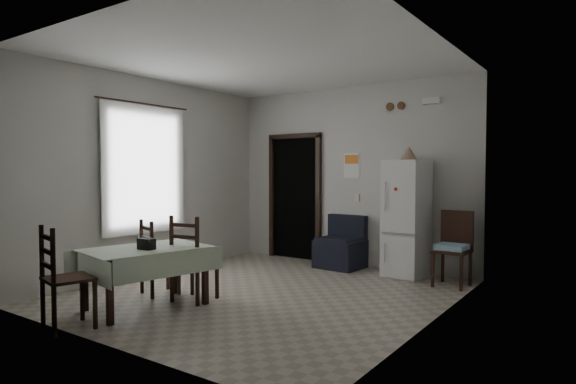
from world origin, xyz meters
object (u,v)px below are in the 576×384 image
(dining_chair_near_head, at_px, (68,277))
(fridge, at_px, (406,218))
(navy_seat, at_px, (340,242))
(corner_chair, at_px, (452,249))
(dining_chair_far_left, at_px, (160,257))
(dining_table, at_px, (146,278))
(dining_chair_far_right, at_px, (195,258))

(dining_chair_near_head, bearing_deg, fridge, -100.17)
(navy_seat, xyz_separation_m, corner_chair, (1.81, -0.26, 0.09))
(dining_chair_far_left, bearing_deg, fridge, -110.01)
(navy_seat, relative_size, dining_chair_near_head, 0.82)
(fridge, distance_m, dining_chair_near_head, 4.51)
(dining_chair_far_left, relative_size, dining_chair_near_head, 0.92)
(dining_table, bearing_deg, dining_chair_far_right, 79.27)
(fridge, relative_size, corner_chair, 1.69)
(navy_seat, bearing_deg, dining_chair_far_right, -95.87)
(dining_table, distance_m, dining_chair_far_right, 0.59)
(fridge, height_order, dining_chair_far_left, fridge)
(fridge, xyz_separation_m, dining_chair_far_left, (-2.13, -2.72, -0.38))
(dining_chair_near_head, bearing_deg, corner_chair, -109.80)
(dining_chair_far_left, bearing_deg, dining_chair_far_right, -158.19)
(fridge, bearing_deg, dining_chair_far_left, -120.33)
(navy_seat, relative_size, dining_chair_far_left, 0.89)
(navy_seat, distance_m, dining_chair_near_head, 4.18)
(fridge, relative_size, dining_chair_near_head, 1.68)
(fridge, xyz_separation_m, dining_chair_near_head, (-1.82, -4.11, -0.34))
(dining_chair_far_right, height_order, dining_chair_near_head, dining_chair_far_right)
(navy_seat, height_order, dining_chair_far_left, dining_chair_far_left)
(fridge, height_order, dining_chair_near_head, fridge)
(fridge, xyz_separation_m, dining_chair_far_right, (-1.57, -2.69, -0.34))
(corner_chair, height_order, dining_table, corner_chair)
(dining_chair_far_left, bearing_deg, dining_chair_near_head, 120.75)
(dining_chair_far_left, relative_size, dining_chair_far_right, 0.92)
(navy_seat, height_order, corner_chair, corner_chair)
(fridge, xyz_separation_m, dining_table, (-1.79, -3.21, -0.51))
(corner_chair, bearing_deg, fridge, 162.75)
(dining_chair_near_head, bearing_deg, navy_seat, -86.41)
(fridge, bearing_deg, navy_seat, -172.25)
(fridge, relative_size, dining_chair_far_right, 1.67)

